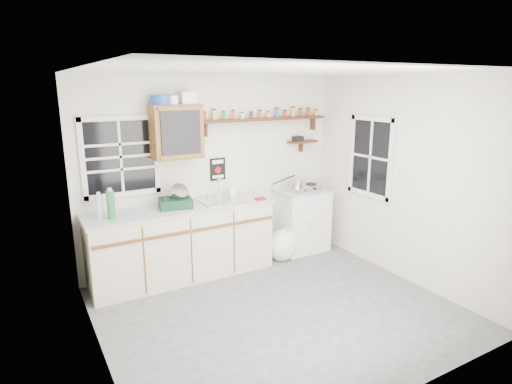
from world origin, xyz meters
TOP-DOWN VIEW (x-y plane):
  - room at (0.00, 0.00)m, footprint 3.64×3.24m
  - main_cabinet at (-0.58, 1.30)m, footprint 2.31×0.63m
  - right_cabinet at (1.25, 1.32)m, footprint 0.73×0.57m
  - sink at (-0.05, 1.30)m, footprint 0.52×0.44m
  - upper_cabinet at (-0.55, 1.44)m, footprint 0.60×0.32m
  - upper_cabinet_clutter at (-0.59, 1.44)m, footprint 0.54×0.24m
  - spice_shelf at (0.74, 1.51)m, footprint 1.91×0.18m
  - secondary_shelf at (1.36, 1.52)m, footprint 0.45×0.16m
  - warning_sign at (0.05, 1.59)m, footprint 0.22×0.02m
  - window_back at (-1.20, 1.59)m, footprint 0.93×0.03m
  - window_right at (1.79, 0.55)m, footprint 0.03×0.78m
  - water_bottles at (-1.46, 1.27)m, footprint 0.19×0.17m
  - dish_rack at (-0.64, 1.31)m, footprint 0.43×0.36m
  - soap_bottle at (0.16, 1.40)m, footprint 0.09×0.09m
  - rag at (0.43, 1.12)m, footprint 0.13×0.12m
  - hotplate at (1.27, 1.30)m, footprint 0.54×0.32m
  - saucepan at (1.13, 1.31)m, footprint 0.38×0.29m
  - trash_bag at (0.80, 1.14)m, footprint 0.42×0.38m

SIDE VIEW (x-z plane):
  - trash_bag at x=0.80m, z-range -0.04..0.45m
  - right_cabinet at x=1.25m, z-range 0.00..0.91m
  - main_cabinet at x=-0.58m, z-range 0.00..0.92m
  - rag at x=0.43m, z-range 0.92..0.94m
  - sink at x=-0.05m, z-range 0.79..1.08m
  - hotplate at x=1.27m, z-range 0.91..0.98m
  - soap_bottle at x=0.16m, z-range 0.92..1.09m
  - dish_rack at x=-0.64m, z-range 0.87..1.16m
  - saucepan at x=1.13m, z-range 0.94..1.12m
  - water_bottles at x=-1.46m, z-range 0.90..1.25m
  - room at x=0.00m, z-range -0.02..2.52m
  - warning_sign at x=0.05m, z-range 1.13..1.43m
  - window_right at x=1.79m, z-range 0.91..1.99m
  - window_back at x=-1.20m, z-range 1.06..2.04m
  - secondary_shelf at x=1.36m, z-range 1.46..1.69m
  - upper_cabinet at x=-0.55m, z-range 1.50..2.15m
  - spice_shelf at x=0.74m, z-range 1.76..2.11m
  - upper_cabinet_clutter at x=-0.59m, z-range 2.14..2.28m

